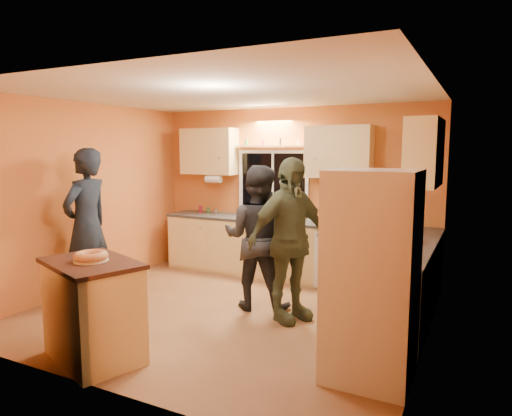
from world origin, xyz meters
The scene contains 14 objects.
ground centered at (0.00, 0.00, 0.00)m, with size 4.50×4.50×0.00m, color brown.
room_shell centered at (0.12, 0.41, 1.62)m, with size 4.54×4.04×2.61m.
back_counter centered at (0.01, 1.70, 0.45)m, with size 4.23×0.62×0.90m.
right_counter centered at (1.95, 0.50, 0.45)m, with size 0.62×1.84×0.90m.
refrigerator centered at (1.89, -0.80, 0.90)m, with size 0.72×0.70×1.80m, color silver.
island centered at (-0.50, -1.61, 0.48)m, with size 1.15×0.96×0.94m.
bundt_pastry centered at (-0.50, -1.61, 0.99)m, with size 0.31×0.31×0.09m, color tan.
person_left centered at (-1.87, -0.38, 0.99)m, with size 0.72×0.47×1.98m, color black.
person_center centered at (0.24, 0.33, 0.89)m, with size 0.86×0.67×1.77m, color black.
person_right centered at (0.75, 0.13, 0.94)m, with size 1.10×0.46×1.88m, color #393D27.
mixing_bowl centered at (1.10, 1.69, 0.94)m, with size 0.36×0.36×0.09m, color black.
utensil_crock centered at (-0.20, 1.67, 0.99)m, with size 0.14×0.14×0.17m, color #EAE5C4.
potted_plant centered at (1.89, 0.19, 1.05)m, with size 0.27×0.24×0.30m, color gray.
red_box centered at (2.00, 0.86, 0.94)m, with size 0.16×0.12×0.07m, color maroon.
Camera 1 is at (2.70, -4.59, 1.97)m, focal length 32.00 mm.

